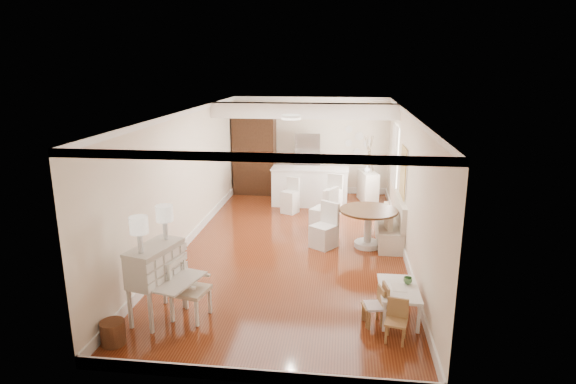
% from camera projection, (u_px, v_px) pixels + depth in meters
% --- Properties ---
extents(room, '(9.00, 9.04, 2.82)m').
position_uv_depth(room, '(297.00, 151.00, 9.88)').
color(room, brown).
rests_on(room, ground).
extents(secretary_bureau, '(1.11, 1.13, 1.15)m').
position_uv_depth(secretary_bureau, '(157.00, 282.00, 7.12)').
color(secretary_bureau, beige).
rests_on(secretary_bureau, ground).
extents(gustavian_armchair, '(0.62, 0.62, 0.91)m').
position_uv_depth(gustavian_armchair, '(190.00, 289.00, 7.15)').
color(gustavian_armchair, white).
rests_on(gustavian_armchair, ground).
extents(wicker_basket, '(0.35, 0.35, 0.33)m').
position_uv_depth(wicker_basket, '(113.00, 333.00, 6.54)').
color(wicker_basket, '#58311B').
rests_on(wicker_basket, ground).
extents(kids_table, '(0.59, 0.97, 0.48)m').
position_uv_depth(kids_table, '(398.00, 302.00, 7.22)').
color(kids_table, white).
rests_on(kids_table, ground).
extents(kids_chair_a, '(0.34, 0.34, 0.58)m').
position_uv_depth(kids_chair_a, '(373.00, 306.00, 7.02)').
color(kids_chair_a, '#A27C4A').
rests_on(kids_chair_a, ground).
extents(kids_chair_b, '(0.36, 0.36, 0.64)m').
position_uv_depth(kids_chair_b, '(376.00, 305.00, 6.97)').
color(kids_chair_b, '#9E7547').
rests_on(kids_chair_b, ground).
extents(kids_chair_c, '(0.35, 0.35, 0.60)m').
position_uv_depth(kids_chair_c, '(396.00, 321.00, 6.56)').
color(kids_chair_c, '#A67D4B').
rests_on(kids_chair_c, ground).
extents(banquette, '(0.52, 1.60, 0.98)m').
position_uv_depth(banquette, '(389.00, 220.00, 10.21)').
color(banquette, silver).
rests_on(banquette, ground).
extents(dining_table, '(1.43, 1.43, 0.81)m').
position_uv_depth(dining_table, '(368.00, 228.00, 9.97)').
color(dining_table, '#4E3019').
rests_on(dining_table, ground).
extents(slip_chair_near, '(0.63, 0.64, 0.94)m').
position_uv_depth(slip_chair_near, '(324.00, 226.00, 9.94)').
color(slip_chair_near, silver).
rests_on(slip_chair_near, ground).
extents(slip_chair_far, '(0.66, 0.65, 1.01)m').
position_uv_depth(slip_chair_far, '(324.00, 209.00, 10.99)').
color(slip_chair_far, silver).
rests_on(slip_chair_far, ground).
extents(breakfast_counter, '(2.05, 0.65, 1.03)m').
position_uv_depth(breakfast_counter, '(310.00, 187.00, 12.91)').
color(breakfast_counter, white).
rests_on(breakfast_counter, ground).
extents(bar_stool_left, '(0.48, 0.48, 0.91)m').
position_uv_depth(bar_stool_left, '(290.00, 196.00, 12.27)').
color(bar_stool_left, white).
rests_on(bar_stool_left, ground).
extents(bar_stool_right, '(0.50, 0.50, 1.00)m').
position_uv_depth(bar_stool_right, '(333.00, 195.00, 12.16)').
color(bar_stool_right, silver).
rests_on(bar_stool_right, ground).
extents(pantry_cabinet, '(1.20, 0.60, 2.30)m').
position_uv_depth(pantry_cabinet, '(255.00, 155.00, 13.98)').
color(pantry_cabinet, '#381E11').
rests_on(pantry_cabinet, ground).
extents(fridge, '(0.75, 0.65, 1.80)m').
position_uv_depth(fridge, '(320.00, 165.00, 13.80)').
color(fridge, silver).
rests_on(fridge, ground).
extents(sideboard, '(0.58, 0.94, 0.83)m').
position_uv_depth(sideboard, '(368.00, 187.00, 13.33)').
color(sideboard, silver).
rests_on(sideboard, ground).
extents(pencil_cup, '(0.17, 0.17, 0.10)m').
position_uv_depth(pencil_cup, '(408.00, 281.00, 7.27)').
color(pencil_cup, '#548D52').
rests_on(pencil_cup, kids_table).
extents(branch_vase, '(0.21, 0.21, 0.20)m').
position_uv_depth(branch_vase, '(367.00, 169.00, 13.16)').
color(branch_vase, white).
rests_on(branch_vase, sideboard).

